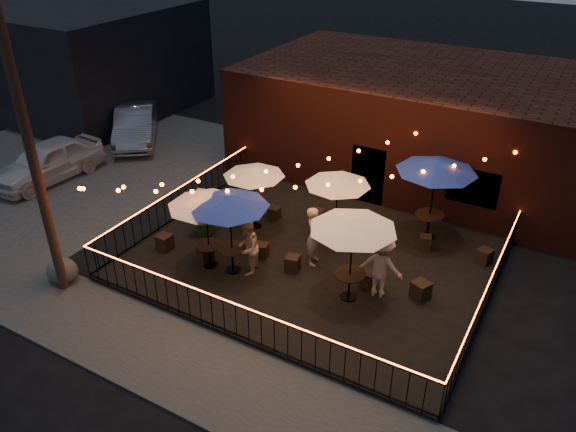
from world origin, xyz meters
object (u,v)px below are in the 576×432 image
cafe_table_0 (205,201)px  cafe_table_2 (229,202)px  boulder (62,271)px  cafe_table_1 (254,172)px  cafe_table_4 (353,224)px  utility_pole (32,156)px  cooler (206,205)px  cafe_table_5 (437,167)px  cafe_table_3 (338,181)px

cafe_table_0 → cafe_table_2: (0.72, 0.12, 0.12)m
cafe_table_2 → boulder: size_ratio=2.85×
cafe_table_2 → cafe_table_1: bearing=107.6°
cafe_table_0 → cafe_table_4: (4.12, 0.63, 0.16)m
utility_pole → cooler: 6.11m
cooler → cafe_table_0: bearing=-65.3°
cafe_table_1 → cafe_table_2: 2.53m
utility_pole → cafe_table_2: (3.72, 2.88, -1.62)m
boulder → cafe_table_1: bearing=57.4°
cafe_table_5 → cafe_table_1: bearing=-157.1°
boulder → cafe_table_0: bearing=37.7°
cafe_table_3 → cafe_table_4: bearing=-57.5°
cafe_table_1 → utility_pole: bearing=-119.3°
utility_pole → cafe_table_5: utility_pole is taller
cafe_table_1 → cooler: size_ratio=2.66×
cafe_table_4 → utility_pole: bearing=-154.5°
cafe_table_4 → cafe_table_5: cafe_table_5 is taller
utility_pole → cafe_table_3: 8.28m
cafe_table_0 → cafe_table_2: bearing=9.2°
cafe_table_0 → cafe_table_3: bearing=51.2°
cafe_table_2 → cafe_table_5: 6.23m
cafe_table_3 → cafe_table_5: cafe_table_5 is taller
cafe_table_1 → cafe_table_2: (0.76, -2.40, 0.28)m
cafe_table_3 → cafe_table_4: cafe_table_4 is taller
cafe_table_0 → cooler: bearing=129.0°
cafe_table_5 → cooler: cafe_table_5 is taller
boulder → cooler: bearing=72.4°
cafe_table_3 → utility_pole: bearing=-133.1°
cafe_table_0 → cafe_table_1: cafe_table_0 is taller
cafe_table_2 → cooler: 3.69m
cafe_table_2 → cafe_table_3: (1.80, 3.02, -0.22)m
cafe_table_3 → boulder: 8.28m
utility_pole → cafe_table_1: utility_pole is taller
cafe_table_5 → boulder: size_ratio=3.01×
cafe_table_3 → cafe_table_5: (2.48, 1.51, 0.43)m
cafe_table_1 → cooler: cafe_table_1 is taller
cafe_table_0 → cafe_table_3: cafe_table_0 is taller
cafe_table_0 → cafe_table_3: 4.02m
cafe_table_1 → boulder: bearing=-122.6°
cafe_table_1 → cafe_table_3: cafe_table_3 is taller
cafe_table_1 → cafe_table_0: bearing=-89.2°
utility_pole → cafe_table_5: (7.99, 7.40, -1.41)m
utility_pole → cafe_table_4: bearing=25.5°
cooler → cafe_table_1: bearing=-3.6°
utility_pole → cafe_table_3: bearing=46.9°
cooler → boulder: (-1.49, -4.70, -0.27)m
cafe_table_1 → boulder: 6.22m
cafe_table_3 → cafe_table_5: 2.93m
cafe_table_4 → cooler: cafe_table_4 is taller
utility_pole → boulder: (-0.27, 0.24, -3.64)m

